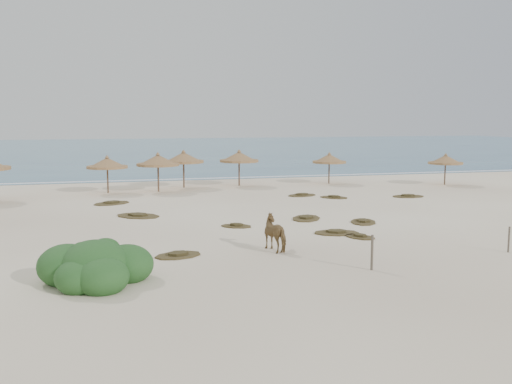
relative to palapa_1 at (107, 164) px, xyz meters
The scene contains 24 objects.
ground 19.79m from the palapa_1, 68.01° to the right, with size 160.00×160.00×0.00m, color white.
ocean 57.27m from the palapa_1, 82.60° to the left, with size 200.00×100.00×0.01m, color #2B5C81.
foam_line 10.91m from the palapa_1, 46.48° to the left, with size 70.00×0.60×0.01m, color silver.
palapa_1 is the anchor object (origin of this frame).
palapa_2 3.58m from the palapa_1, ahead, with size 3.55×3.55×2.90m.
palapa_3 5.97m from the palapa_1, 17.47° to the left, with size 3.83×3.83×2.94m.
palapa_4 10.28m from the palapa_1, 10.79° to the left, with size 3.45×3.45×2.89m.
palapa_5 17.60m from the palapa_1, ahead, with size 3.55×3.55×2.59m.
palapa_6 26.33m from the palapa_1, ahead, with size 3.21×3.21×2.56m.
horse 21.25m from the palapa_1, 71.83° to the right, with size 0.79×1.72×1.46m, color olive.
fence_post_near 25.57m from the palapa_1, 69.34° to the right, with size 0.10×0.10×1.27m, color brown.
fence_post_far 27.64m from the palapa_1, 55.79° to the right, with size 0.08×0.08×1.05m, color brown.
bush 23.23m from the palapa_1, 91.10° to the right, with size 3.76×3.31×1.68m.
scrub_1 10.85m from the palapa_1, 81.65° to the right, with size 3.06×2.94×0.16m.
scrub_2 16.14m from the palapa_1, 67.51° to the right, with size 1.85×1.65×0.16m.
scrub_3 17.12m from the palapa_1, 53.10° to the right, with size 2.37×2.65×0.16m.
scrub_4 20.02m from the palapa_1, 50.38° to the right, with size 1.96×2.31×0.16m.
scrub_5 21.23m from the palapa_1, 20.06° to the right, with size 2.29×1.55×0.16m.
scrub_6 5.79m from the palapa_1, 87.92° to the right, with size 2.82×2.51×0.16m.
scrub_7 14.03m from the palapa_1, 20.69° to the right, with size 2.41×1.90×0.16m.
scrub_9 20.47m from the palapa_1, 59.69° to the right, with size 2.36×1.77×0.16m.
scrub_10 16.22m from the palapa_1, 23.74° to the right, with size 2.26×2.20×0.16m.
scrub_11 20.38m from the palapa_1, 82.67° to the right, with size 2.15×1.71×0.16m.
scrub_12 21.79m from the palapa_1, 59.66° to the right, with size 1.55×1.76×0.16m.
Camera 1 is at (-7.32, -23.68, 5.38)m, focal length 40.00 mm.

